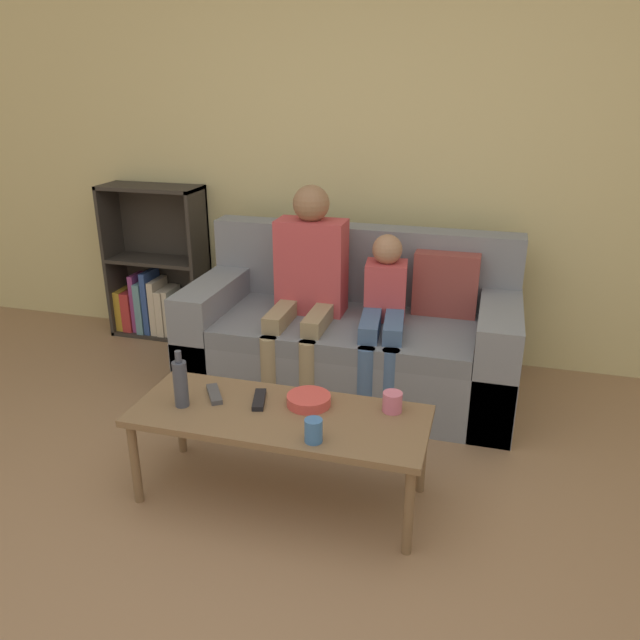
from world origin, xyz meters
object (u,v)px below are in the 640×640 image
cup_far (314,431)px  snack_bowl (309,400)px  coffee_table (279,421)px  person_adult (308,276)px  person_child (383,313)px  tv_remote_0 (259,400)px  couch (353,339)px  bottle (181,383)px  cup_near (392,402)px  bookshelf (157,280)px  tv_remote_1 (214,394)px

cup_far → snack_bowl: (-0.10, 0.27, -0.03)m
coffee_table → person_adult: size_ratio=1.06×
person_child → tv_remote_0: (-0.38, -0.90, -0.11)m
couch → bottle: couch is taller
person_child → cup_near: (0.19, -0.83, -0.08)m
couch → bottle: 1.28m
bottle → person_child: bearing=56.3°
cup_far → tv_remote_0: size_ratio=0.54×
coffee_table → bottle: size_ratio=4.90×
person_adult → person_child: (0.45, -0.06, -0.15)m
bookshelf → tv_remote_1: bookshelf is taller
tv_remote_0 → snack_bowl: 0.22m
bottle → couch: bearing=67.4°
bookshelf → cup_far: bearing=-46.3°
tv_remote_1 → bookshelf: bearing=94.0°
cup_near → tv_remote_1: size_ratio=0.51×
bookshelf → snack_bowl: size_ratio=5.58×
bookshelf → tv_remote_0: (1.34, -1.50, 0.03)m
person_adult → snack_bowl: size_ratio=6.24×
person_child → tv_remote_1: person_child is taller
cup_near → snack_bowl: size_ratio=0.45×
snack_bowl → cup_near: bearing=7.1°
tv_remote_1 → cup_near: bearing=-26.7°
person_adult → cup_near: 1.12m
cup_far → snack_bowl: size_ratio=0.50×
person_child → cup_far: size_ratio=9.84×
person_adult → snack_bowl: person_adult is taller
person_child → snack_bowl: 0.89m
cup_near → person_child: bearing=103.1°
bookshelf → couch: bearing=-16.6°
couch → cup_near: 1.05m
person_adult → tv_remote_1: 1.02m
bookshelf → tv_remote_1: size_ratio=6.28×
couch → snack_bowl: 1.02m
person_adult → bottle: 1.12m
person_adult → cup_near: size_ratio=13.82×
snack_bowl → tv_remote_0: bearing=-170.7°
person_adult → snack_bowl: 1.00m
person_child → cup_near: person_child is taller
tv_remote_0 → bottle: (-0.31, -0.12, 0.10)m
tv_remote_0 → tv_remote_1: (-0.21, -0.01, 0.00)m
bookshelf → coffee_table: bearing=-47.0°
bookshelf → tv_remote_1: (1.13, -1.50, 0.03)m
cup_near → person_adult: bearing=125.7°
coffee_table → person_child: person_child is taller
couch → bookshelf: bookshelf is taller
coffee_table → couch: bearing=86.8°
couch → person_child: 0.34m
couch → cup_far: couch is taller
couch → coffee_table: (-0.06, -1.11, 0.07)m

